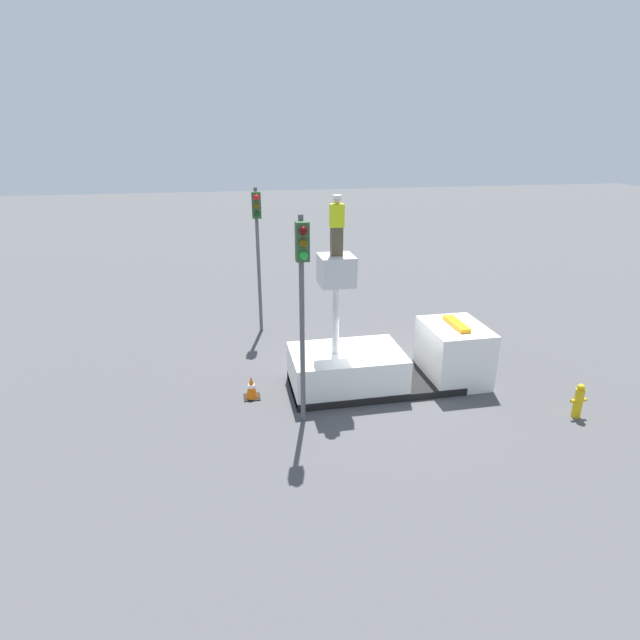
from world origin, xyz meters
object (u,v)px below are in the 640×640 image
Objects in this scene: traffic_light_pole at (302,284)px; traffic_light_across at (257,233)px; bucket_truck at (389,361)px; worker at (337,226)px; traffic_cone_rear at (251,388)px; fire_hydrant at (578,401)px.

traffic_light_pole is 7.33m from traffic_light_across.
worker is (-1.83, 0.00, 4.51)m from bucket_truck.
bucket_truck reaches higher than traffic_cone_rear.
worker is 2.48m from traffic_light_pole.
traffic_light_across reaches higher than fire_hydrant.
traffic_light_pole is at bearing -51.32° from traffic_cone_rear.
worker is 1.62× the size of fire_hydrant.
worker reaches higher than traffic_light_pole.
bucket_truck is 5.67m from fire_hydrant.
traffic_light_across is 5.49× the size of fire_hydrant.
bucket_truck is 5.99× the size of fire_hydrant.
fire_hydrant is (8.56, -8.53, -3.64)m from traffic_light_across.
fire_hydrant is (4.81, -2.98, -0.32)m from bucket_truck.
bucket_truck is 7.47m from traffic_light_across.
bucket_truck is at bearing -55.97° from traffic_light_across.
traffic_light_across is (-1.92, 5.55, -1.19)m from worker.
traffic_light_pole is 1.01× the size of traffic_light_across.
worker reaches higher than bucket_truck.
fire_hydrant is (6.64, -2.98, -4.83)m from worker.
fire_hydrant is at bearing -31.83° from bucket_truck.
traffic_cone_rear is (-2.70, -0.02, -5.00)m from worker.
bucket_truck is at bearing 148.17° from fire_hydrant.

